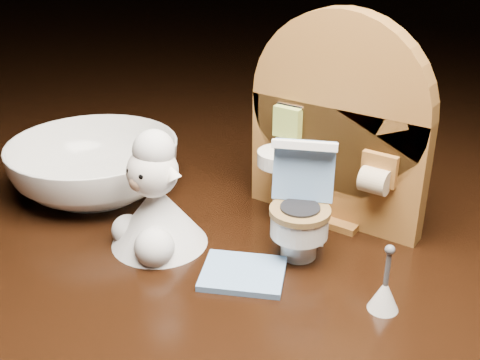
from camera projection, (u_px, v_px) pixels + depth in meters
name	position (u px, v px, depth m)	size (l,w,h in m)	color
backdrop_panel	(336.00, 133.00, 0.41)	(0.13, 0.05, 0.15)	#915C27
toy_toilet	(301.00, 212.00, 0.39)	(0.05, 0.05, 0.08)	white
bath_mat	(243.00, 273.00, 0.37)	(0.05, 0.04, 0.00)	#6A94C8
toilet_brush	(384.00, 293.00, 0.34)	(0.02, 0.02, 0.04)	white
plush_lamb	(155.00, 206.00, 0.40)	(0.07, 0.07, 0.08)	silver
ceramic_bowl	(94.00, 167.00, 0.47)	(0.13, 0.13, 0.04)	white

